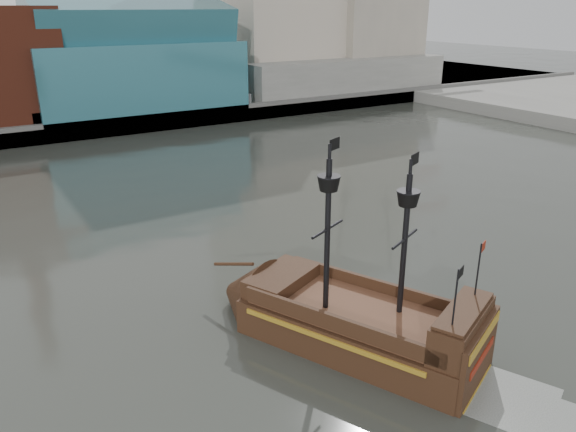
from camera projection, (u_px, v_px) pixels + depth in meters
ground at (405, 393)px, 26.35m from camera, size 400.00×400.00×0.00m
promenade_far at (44, 102)px, 99.04m from camera, size 220.00×60.00×2.00m
seawall at (83, 130)px, 75.51m from camera, size 220.00×1.00×2.60m
crane_b at (417, 11)px, 137.57m from camera, size 19.10×4.00×26.25m
pirate_ship at (363, 330)px, 29.48m from camera, size 10.82×16.55×11.97m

